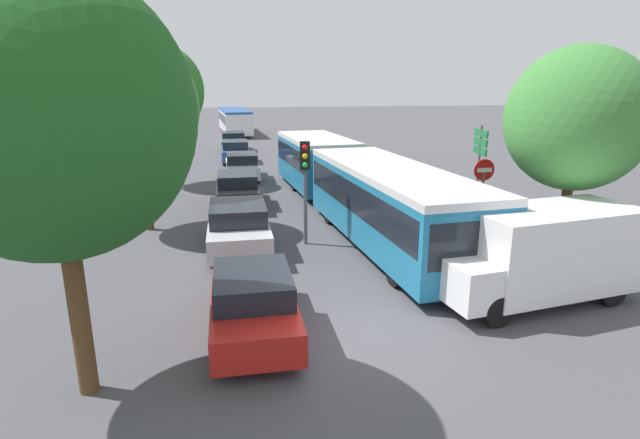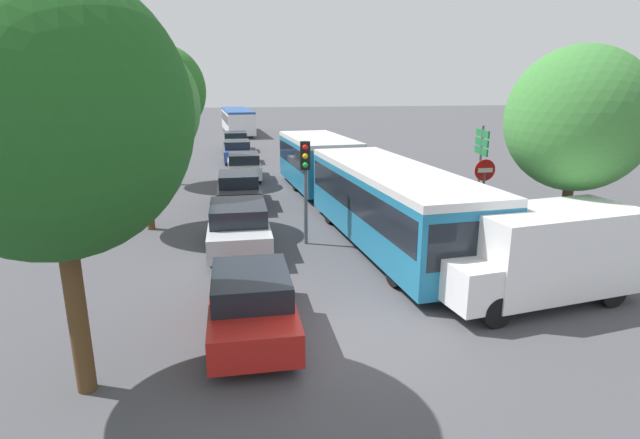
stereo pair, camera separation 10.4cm
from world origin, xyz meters
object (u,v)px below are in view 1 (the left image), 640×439
(queued_car_blue, at_px, (235,151))
(tree_right_near, at_px, (577,119))
(queued_car_green, at_px, (233,141))
(direction_sign_post, at_px, (480,152))
(traffic_light, at_px, (305,170))
(tree_left_near, at_px, (51,116))
(articulated_bus, at_px, (352,180))
(queued_car_black, at_px, (238,189))
(city_bus_rear, at_px, (234,120))
(queued_car_red, at_px, (253,302))
(tree_left_far, at_px, (165,93))
(white_van, at_px, (542,252))
(tree_left_mid, at_px, (141,109))
(queued_car_white, at_px, (242,166))
(no_entry_sign, at_px, (483,188))
(queued_car_silver, at_px, (238,226))

(queued_car_blue, height_order, tree_right_near, tree_right_near)
(queued_car_green, xyz_separation_m, direction_sign_post, (9.42, -21.43, 1.82))
(traffic_light, xyz_separation_m, tree_left_near, (-4.91, -7.46, 2.23))
(articulated_bus, xyz_separation_m, queued_car_black, (-4.46, 2.66, -0.77))
(city_bus_rear, bearing_deg, queued_car_red, 175.59)
(queued_car_black, height_order, tree_right_near, tree_right_near)
(city_bus_rear, bearing_deg, articulated_bus, -177.32)
(queued_car_blue, relative_size, tree_left_far, 0.60)
(white_van, bearing_deg, tree_left_far, -66.65)
(tree_left_mid, bearing_deg, articulated_bus, 4.07)
(queued_car_red, xyz_separation_m, queued_car_blue, (-0.11, 24.02, 0.02))
(city_bus_rear, xyz_separation_m, queued_car_red, (-0.03, -43.52, -0.72))
(queued_car_blue, distance_m, queued_car_green, 5.68)
(tree_left_mid, bearing_deg, queued_car_white, 69.55)
(queued_car_blue, height_order, direction_sign_post, direction_sign_post)
(city_bus_rear, height_order, queued_car_blue, city_bus_rear)
(traffic_light, bearing_deg, articulated_bus, 151.74)
(tree_left_far, distance_m, tree_right_near, 19.09)
(tree_left_near, relative_size, tree_left_far, 0.99)
(city_bus_rear, height_order, direction_sign_post, direction_sign_post)
(traffic_light, height_order, no_entry_sign, traffic_light)
(queued_car_black, bearing_deg, city_bus_rear, -0.85)
(queued_car_blue, bearing_deg, tree_left_far, 153.65)
(queued_car_green, relative_size, tree_left_near, 0.61)
(queued_car_silver, height_order, tree_right_near, tree_right_near)
(city_bus_rear, height_order, queued_car_green, city_bus_rear)
(articulated_bus, bearing_deg, queued_car_green, -173.00)
(queued_car_silver, xyz_separation_m, queued_car_green, (0.01, 24.05, -0.02))
(articulated_bus, height_order, queued_car_white, articulated_bus)
(queued_car_green, xyz_separation_m, tree_left_mid, (-3.10, -21.28, 3.55))
(queued_car_blue, distance_m, tree_right_near, 23.52)
(city_bus_rear, relative_size, tree_left_near, 1.67)
(queued_car_silver, relative_size, tree_left_mid, 0.66)
(no_entry_sign, xyz_separation_m, tree_left_mid, (-10.99, 3.47, 2.42))
(articulated_bus, xyz_separation_m, city_bus_rear, (-4.27, 34.56, -0.07))
(city_bus_rear, xyz_separation_m, traffic_light, (1.95, -37.68, 1.06))
(queued_car_silver, bearing_deg, tree_right_near, -108.53)
(queued_car_white, height_order, tree_right_near, tree_right_near)
(traffic_light, height_order, tree_right_near, tree_right_near)
(tree_left_near, bearing_deg, city_bus_rear, 86.24)
(queued_car_blue, height_order, tree_left_far, tree_left_far)
(white_van, height_order, tree_left_far, tree_left_far)
(queued_car_silver, bearing_deg, queued_car_white, -2.41)
(queued_car_black, bearing_deg, queued_car_red, -179.77)
(articulated_bus, height_order, tree_left_far, tree_left_far)
(articulated_bus, bearing_deg, tree_right_near, 31.62)
(queued_car_silver, relative_size, queued_car_black, 1.05)
(direction_sign_post, height_order, tree_left_mid, tree_left_mid)
(tree_left_mid, relative_size, tree_right_near, 1.07)
(queued_car_blue, bearing_deg, no_entry_sign, -158.24)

